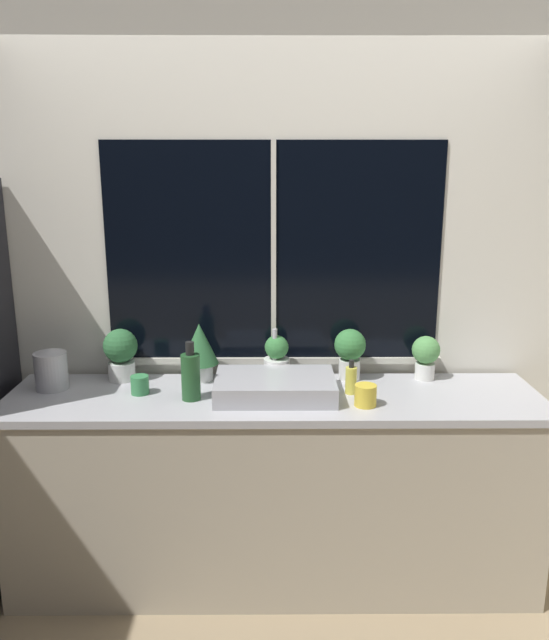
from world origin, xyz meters
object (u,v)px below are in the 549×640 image
(potted_plant_far_left, at_px, (121,352))
(potted_plant_center, at_px, (277,359))
(sink, at_px, (275,386))
(bottle_tall, at_px, (191,376))
(potted_plant_left, at_px, (200,348))
(soap_bottle, at_px, (351,379))
(kettle, at_px, (51,369))
(mug_green, at_px, (140,385))
(potted_plant_far_right, at_px, (426,355))
(potted_plant_right, at_px, (350,350))
(mug_yellow, at_px, (365,395))

(potted_plant_far_left, distance_m, potted_plant_center, 0.75)
(sink, distance_m, bottle_tall, 0.38)
(potted_plant_left, distance_m, soap_bottle, 0.74)
(potted_plant_center, bearing_deg, sink, -92.38)
(sink, relative_size, potted_plant_center, 2.44)
(bottle_tall, distance_m, kettle, 0.68)
(mug_green, bearing_deg, potted_plant_far_right, 8.15)
(potted_plant_right, distance_m, mug_green, 1.00)
(sink, bearing_deg, soap_bottle, 4.48)
(potted_plant_center, xyz_separation_m, potted_plant_far_right, (0.72, -0.00, 0.02))
(potted_plant_center, bearing_deg, potted_plant_far_right, -0.00)
(soap_bottle, xyz_separation_m, mug_yellow, (0.04, -0.15, -0.02))
(potted_plant_left, height_order, kettle, potted_plant_left)
(mug_yellow, bearing_deg, potted_plant_far_left, 163.05)
(potted_plant_left, bearing_deg, bottle_tall, -92.61)
(bottle_tall, xyz_separation_m, mug_green, (-0.24, 0.07, -0.07))
(bottle_tall, bearing_deg, kettle, 168.08)
(potted_plant_far_left, bearing_deg, soap_bottle, -10.12)
(sink, xyz_separation_m, potted_plant_center, (0.01, 0.22, 0.06))
(potted_plant_center, distance_m, potted_plant_right, 0.35)
(mug_green, bearing_deg, bottle_tall, -16.11)
(potted_plant_far_left, xyz_separation_m, soap_bottle, (1.08, -0.19, -0.07))
(potted_plant_right, relative_size, kettle, 1.30)
(kettle, bearing_deg, potted_plant_far_right, 3.96)
(mug_green, relative_size, kettle, 0.44)
(potted_plant_left, height_order, mug_green, potted_plant_left)
(potted_plant_center, distance_m, potted_plant_far_right, 0.72)
(mug_green, bearing_deg, potted_plant_left, 37.19)
(potted_plant_far_left, relative_size, potted_plant_far_right, 1.18)
(potted_plant_far_left, distance_m, kettle, 0.32)
(potted_plant_right, distance_m, soap_bottle, 0.21)
(potted_plant_right, bearing_deg, soap_bottle, -94.87)
(potted_plant_right, distance_m, kettle, 1.40)
(soap_bottle, bearing_deg, potted_plant_right, 85.13)
(bottle_tall, bearing_deg, potted_plant_left, 87.39)
(soap_bottle, bearing_deg, potted_plant_far_right, 26.80)
(potted_plant_far_left, xyz_separation_m, bottle_tall, (0.37, -0.26, -0.03))
(potted_plant_far_left, relative_size, kettle, 1.31)
(mug_yellow, height_order, mug_green, mug_yellow)
(sink, distance_m, potted_plant_far_left, 0.78)
(potted_plant_center, xyz_separation_m, mug_yellow, (0.38, -0.34, -0.06))
(soap_bottle, height_order, mug_yellow, soap_bottle)
(potted_plant_center, height_order, soap_bottle, potted_plant_center)
(sink, distance_m, potted_plant_far_right, 0.76)
(mug_yellow, distance_m, mug_green, 1.01)
(soap_bottle, xyz_separation_m, mug_green, (-0.96, 0.00, -0.02))
(potted_plant_right, xyz_separation_m, potted_plant_far_right, (0.37, -0.00, -0.02))
(potted_plant_left, bearing_deg, potted_plant_far_right, -0.00)
(soap_bottle, bearing_deg, potted_plant_center, 150.05)
(soap_bottle, bearing_deg, mug_green, 179.92)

